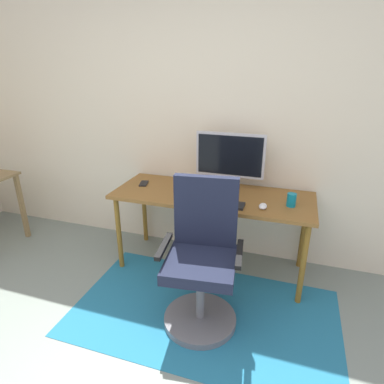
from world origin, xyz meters
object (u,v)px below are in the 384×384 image
Objects in this scene: monitor at (230,157)px; office_chair at (202,266)px; desk at (212,201)px; coffee_cup at (291,200)px; cell_phone at (144,183)px; computer_mouse at (263,206)px; keyboard at (217,203)px.

monitor reaches higher than office_chair.
office_chair is (-0.00, -0.82, -0.57)m from monitor.
office_chair is (0.10, -0.64, -0.22)m from desk.
office_chair reaches higher than coffee_cup.
coffee_cup is 0.10× the size of office_chair.
office_chair reaches higher than desk.
cell_phone is at bearing 130.93° from office_chair.
monitor is (0.10, 0.18, 0.36)m from desk.
coffee_cup is (0.54, -0.23, -0.24)m from monitor.
cell_phone is at bearing 169.39° from computer_mouse.
desk is at bearing -120.40° from monitor.
cell_phone reaches higher than desk.
coffee_cup is 0.75× the size of cell_phone.
desk is 2.84× the size of monitor.
keyboard is at bearing -32.34° from cell_phone.
coffee_cup is at bearing 40.03° from office_chair.
office_chair reaches higher than computer_mouse.
monitor is at bearing 134.76° from computer_mouse.
monitor reaches higher than computer_mouse.
computer_mouse is 0.74× the size of cell_phone.
monitor is at bearing 156.63° from coffee_cup.
cell_phone is (-1.31, 0.10, -0.05)m from coffee_cup.
computer_mouse is 0.10× the size of office_chair.
monitor reaches higher than coffee_cup.
coffee_cup reaches higher than computer_mouse.
office_chair is at bearing -88.65° from keyboard.
keyboard is 0.57m from coffee_cup.
desk is 16.14× the size of coffee_cup.
cell_phone is at bearing -170.00° from monitor.
desk is 3.93× the size of keyboard.
keyboard is 0.35m from computer_mouse.
desk is 0.66m from coffee_cup.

